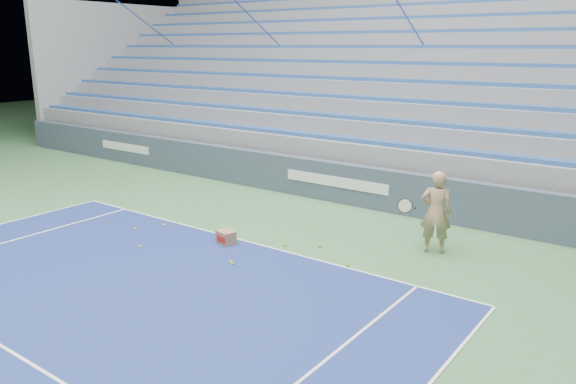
{
  "coord_description": "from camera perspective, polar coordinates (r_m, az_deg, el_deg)",
  "views": [
    {
      "loc": [
        7.77,
        3.03,
        4.2
      ],
      "look_at": [
        0.86,
        12.38,
        1.15
      ],
      "focal_mm": 35.0,
      "sensor_mm": 36.0,
      "label": 1
    }
  ],
  "objects": [
    {
      "name": "tennis_ball_2",
      "position": [
        12.13,
        -0.35,
        -5.39
      ],
      "size": [
        0.07,
        0.07,
        0.07
      ],
      "primitive_type": "sphere",
      "color": "#B6D12A",
      "rests_on": "ground"
    },
    {
      "name": "tennis_ball_1",
      "position": [
        12.1,
        3.23,
        -5.47
      ],
      "size": [
        0.07,
        0.07,
        0.07
      ],
      "primitive_type": "sphere",
      "color": "#B6D12A",
      "rests_on": "ground"
    },
    {
      "name": "sponsor_barrier",
      "position": [
        15.45,
        5.15,
        0.97
      ],
      "size": [
        30.0,
        0.32,
        1.1
      ],
      "color": "#384455",
      "rests_on": "ground"
    },
    {
      "name": "ball_box",
      "position": [
        12.31,
        -6.32,
        -4.61
      ],
      "size": [
        0.45,
        0.39,
        0.3
      ],
      "color": "olive",
      "rests_on": "ground"
    },
    {
      "name": "tennis_ball_7",
      "position": [
        11.13,
        6.04,
        -7.36
      ],
      "size": [
        0.07,
        0.07,
        0.07
      ],
      "primitive_type": "sphere",
      "color": "#B6D12A",
      "rests_on": "ground"
    },
    {
      "name": "tennis_ball_6",
      "position": [
        11.2,
        -5.72,
        -7.21
      ],
      "size": [
        0.07,
        0.07,
        0.07
      ],
      "primitive_type": "sphere",
      "color": "#B6D12A",
      "rests_on": "ground"
    },
    {
      "name": "tennis_ball_0",
      "position": [
        11.29,
        -5.87,
        -7.03
      ],
      "size": [
        0.07,
        0.07,
        0.07
      ],
      "primitive_type": "sphere",
      "color": "#B6D12A",
      "rests_on": "ground"
    },
    {
      "name": "tennis_ball_4",
      "position": [
        12.43,
        -14.74,
        -5.4
      ],
      "size": [
        0.07,
        0.07,
        0.07
      ],
      "primitive_type": "sphere",
      "color": "#B6D12A",
      "rests_on": "ground"
    },
    {
      "name": "tennis_ball_3",
      "position": [
        13.64,
        -15.24,
        -3.62
      ],
      "size": [
        0.07,
        0.07,
        0.07
      ],
      "primitive_type": "sphere",
      "color": "#B6D12A",
      "rests_on": "ground"
    },
    {
      "name": "tennis_player",
      "position": [
        11.95,
        14.76,
        -1.97
      ],
      "size": [
        0.98,
        0.94,
        1.74
      ],
      "color": "tan",
      "rests_on": "ground"
    },
    {
      "name": "tennis_ball_5",
      "position": [
        13.74,
        -12.41,
        -3.3
      ],
      "size": [
        0.07,
        0.07,
        0.07
      ],
      "primitive_type": "sphere",
      "color": "#B6D12A",
      "rests_on": "ground"
    },
    {
      "name": "bleachers",
      "position": [
        20.21,
        13.85,
        9.04
      ],
      "size": [
        31.0,
        9.15,
        7.3
      ],
      "color": "gray",
      "rests_on": "ground"
    }
  ]
}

